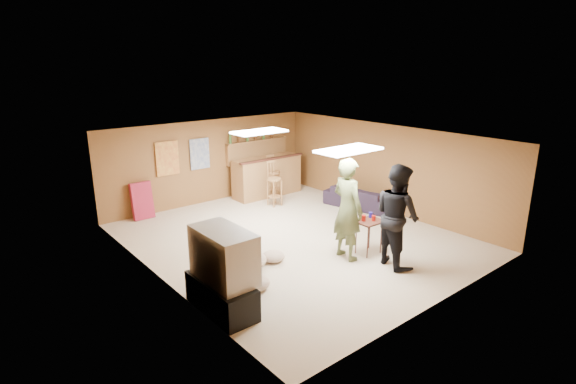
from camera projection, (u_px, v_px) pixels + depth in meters
ground at (294, 238)px, 9.69m from camera, size 7.00×7.00×0.00m
ceiling at (294, 137)px, 9.07m from camera, size 6.00×7.00×0.02m
wall_back at (209, 161)px, 11.97m from camera, size 6.00×0.02×2.20m
wall_front at (443, 239)px, 6.79m from camera, size 6.00×0.02×2.20m
wall_left at (158, 221)px, 7.55m from camera, size 0.02×7.00×2.20m
wall_right at (386, 168)px, 11.21m from camera, size 0.02×7.00×2.20m
tv_stand at (221, 295)px, 6.85m from camera, size 0.55×1.30×0.50m
dvd_box at (234, 297)px, 7.02m from camera, size 0.35×0.50×0.08m
tv_body at (224, 255)px, 6.71m from camera, size 0.60×1.10×0.80m
tv_screen at (241, 250)px, 6.90m from camera, size 0.02×0.95×0.65m
bar_counter at (267, 176)px, 12.64m from camera, size 2.00×0.60×1.10m
bar_lip at (272, 159)px, 12.29m from camera, size 2.10×0.12×0.05m
bar_shelf at (257, 141)px, 12.70m from camera, size 2.00×0.18×0.05m
bar_backing at (257, 151)px, 12.80m from camera, size 2.00×0.14×0.60m
poster_left at (167, 158)px, 11.14m from camera, size 0.60×0.03×0.85m
poster_right at (200, 154)px, 11.69m from camera, size 0.55×0.03×0.80m
folding_chair_stack at (142, 201)px, 10.79m from camera, size 0.50×0.26×0.91m
ceiling_panel_front at (349, 150)px, 7.97m from camera, size 1.20×0.60×0.04m
ceiling_panel_back at (259, 132)px, 9.97m from camera, size 1.20×0.60×0.04m
person_olive at (348, 209)px, 8.49m from camera, size 0.52×0.75×1.98m
person_black at (397, 215)px, 8.23m from camera, size 0.95×1.10×1.93m
sofa at (360, 197)px, 11.67m from camera, size 1.08×1.93×0.53m
tray_table at (369, 237)px, 8.87m from camera, size 0.54×0.44×0.69m
cup_red_near at (364, 218)px, 8.74m from camera, size 0.09×0.09×0.12m
cup_red_far at (374, 218)px, 8.75m from camera, size 0.09×0.09×0.11m
cup_blue at (371, 215)px, 8.93m from camera, size 0.09×0.09×0.11m
bar_stool_left at (275, 181)px, 11.70m from camera, size 0.53×0.53×1.33m
bar_stool_right at (274, 176)px, 12.42m from camera, size 0.47×0.47×1.22m
cushion_near_tv at (251, 260)px, 8.34m from camera, size 0.70×0.70×0.27m
cushion_mid at (273, 256)px, 8.58m from camera, size 0.48×0.48×0.20m
cushion_far at (255, 283)px, 7.53m from camera, size 0.54×0.54×0.23m
bottle_row at (252, 136)px, 12.52m from camera, size 1.48×0.08×0.26m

